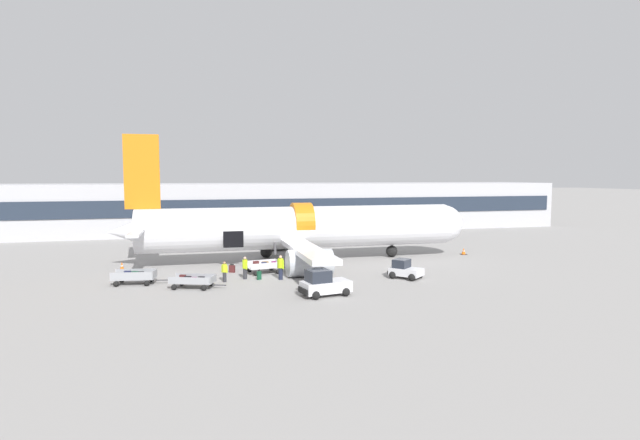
% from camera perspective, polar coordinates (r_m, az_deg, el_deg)
% --- Properties ---
extents(ground_plane, '(500.00, 500.00, 0.00)m').
position_cam_1_polar(ground_plane, '(39.32, -3.26, -6.45)').
color(ground_plane, gray).
extents(terminal_strip, '(93.87, 12.91, 6.77)m').
position_cam_1_polar(terminal_strip, '(72.68, -8.67, 1.48)').
color(terminal_strip, '#B2B2B7').
rests_on(terminal_strip, ground_plane).
extents(airplane, '(32.98, 26.29, 11.32)m').
position_cam_1_polar(airplane, '(45.81, -2.63, -0.98)').
color(airplane, silver).
rests_on(airplane, ground_plane).
extents(baggage_tug_lead, '(3.50, 2.42, 1.76)m').
position_cam_1_polar(baggage_tug_lead, '(32.91, 0.43, -7.36)').
color(baggage_tug_lead, silver).
rests_on(baggage_tug_lead, ground_plane).
extents(baggage_tug_mid, '(2.71, 2.80, 1.45)m').
position_cam_1_polar(baggage_tug_mid, '(39.04, 9.68, -5.67)').
color(baggage_tug_mid, silver).
rests_on(baggage_tug_mid, ground_plane).
extents(baggage_cart_loading, '(3.66, 2.41, 0.98)m').
position_cam_1_polar(baggage_cart_loading, '(40.74, -6.35, -5.34)').
color(baggage_cart_loading, silver).
rests_on(baggage_cart_loading, ground_plane).
extents(baggage_cart_queued, '(3.95, 2.48, 0.90)m').
position_cam_1_polar(baggage_cart_queued, '(36.28, -14.28, -6.84)').
color(baggage_cart_queued, '#999BA0').
rests_on(baggage_cart_queued, ground_plane).
extents(baggage_cart_empty, '(3.99, 2.13, 1.01)m').
position_cam_1_polar(baggage_cart_empty, '(38.78, -20.32, -6.17)').
color(baggage_cart_empty, '#999BA0').
rests_on(baggage_cart_empty, ground_plane).
extents(ground_crew_loader_a, '(0.59, 0.59, 1.85)m').
position_cam_1_polar(ground_crew_loader_a, '(38.04, -4.53, -5.36)').
color(ground_crew_loader_a, '#1E2338').
rests_on(ground_crew_loader_a, ground_plane).
extents(ground_crew_loader_b, '(0.59, 0.43, 1.69)m').
position_cam_1_polar(ground_crew_loader_b, '(42.54, -2.46, -4.35)').
color(ground_crew_loader_b, '#2D2D33').
rests_on(ground_crew_loader_b, ground_plane).
extents(ground_crew_driver, '(0.49, 0.49, 1.54)m').
position_cam_1_polar(ground_crew_driver, '(37.73, -10.86, -5.77)').
color(ground_crew_driver, '#2D2D33').
rests_on(ground_crew_driver, ground_plane).
extents(ground_crew_supervisor, '(0.50, 0.60, 1.72)m').
position_cam_1_polar(ground_crew_supervisor, '(38.52, -8.57, -5.37)').
color(ground_crew_supervisor, '#2D2D33').
rests_on(ground_crew_supervisor, ground_plane).
extents(ground_crew_helper, '(0.50, 0.64, 1.83)m').
position_cam_1_polar(ground_crew_helper, '(43.44, -2.15, -4.05)').
color(ground_crew_helper, '#1E2338').
rests_on(ground_crew_helper, ground_plane).
extents(suitcase_on_tarmac_upright, '(0.36, 0.31, 0.78)m').
position_cam_1_polar(suitcase_on_tarmac_upright, '(38.25, -6.97, -6.29)').
color(suitcase_on_tarmac_upright, '#14472D').
rests_on(suitcase_on_tarmac_upright, ground_plane).
extents(suitcase_on_tarmac_spare, '(0.51, 0.38, 0.72)m').
position_cam_1_polar(suitcase_on_tarmac_spare, '(41.36, -10.02, -5.51)').
color(suitcase_on_tarmac_spare, '#4C1E1E').
rests_on(suitcase_on_tarmac_spare, ground_plane).
extents(safety_cone_nose, '(0.58, 0.58, 0.65)m').
position_cam_1_polar(safety_cone_nose, '(52.00, 16.09, -3.48)').
color(safety_cone_nose, black).
rests_on(safety_cone_nose, ground_plane).
extents(safety_cone_engine_left, '(0.47, 0.47, 0.75)m').
position_cam_1_polar(safety_cone_engine_left, '(33.69, 0.65, -7.78)').
color(safety_cone_engine_left, black).
rests_on(safety_cone_engine_left, ground_plane).
extents(safety_cone_wingtip, '(0.54, 0.54, 0.62)m').
position_cam_1_polar(safety_cone_wingtip, '(40.36, 1.05, -5.72)').
color(safety_cone_wingtip, black).
rests_on(safety_cone_wingtip, ground_plane).
extents(safety_cone_tail, '(0.50, 0.50, 0.74)m').
position_cam_1_polar(safety_cone_tail, '(44.69, -21.69, -4.95)').
color(safety_cone_tail, black).
rests_on(safety_cone_tail, ground_plane).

